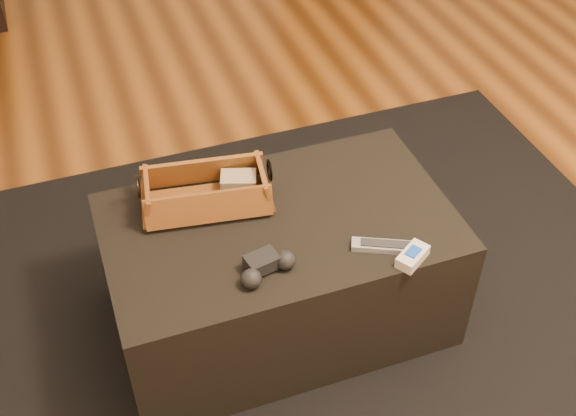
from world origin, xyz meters
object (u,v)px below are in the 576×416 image
object	(u,v)px
ottoman	(280,271)
silver_remote	(385,246)
tv_remote	(201,202)
wicker_basket	(206,193)
cream_gadget	(413,256)
game_controller	(266,266)

from	to	relation	value
ottoman	silver_remote	size ratio (longest dim) A/B	5.40
tv_remote	wicker_basket	distance (m)	0.03
ottoman	cream_gadget	size ratio (longest dim) A/B	8.88
tv_remote	cream_gadget	bearing A→B (deg)	-37.12
tv_remote	game_controller	bearing A→B (deg)	-70.27
silver_remote	cream_gadget	xyz separation A→B (m)	(0.05, -0.07, 0.01)
tv_remote	cream_gadget	xyz separation A→B (m)	(0.48, -0.39, -0.01)
game_controller	cream_gadget	xyz separation A→B (m)	(0.38, -0.09, -0.01)
tv_remote	silver_remote	xyz separation A→B (m)	(0.43, -0.33, -0.01)
tv_remote	silver_remote	world-z (taller)	tv_remote
wicker_basket	game_controller	size ratio (longest dim) A/B	2.31
ottoman	wicker_basket	xyz separation A→B (m)	(-0.17, 0.14, 0.25)
silver_remote	ottoman	bearing A→B (deg)	139.38
ottoman	silver_remote	xyz separation A→B (m)	(0.24, -0.20, 0.22)
cream_gadget	silver_remote	bearing A→B (deg)	126.45
game_controller	cream_gadget	bearing A→B (deg)	-12.86
tv_remote	wicker_basket	world-z (taller)	wicker_basket
ottoman	tv_remote	bearing A→B (deg)	147.11
ottoman	tv_remote	xyz separation A→B (m)	(-0.20, 0.13, 0.23)
ottoman	tv_remote	size ratio (longest dim) A/B	5.06
ottoman	cream_gadget	distance (m)	0.45
ottoman	game_controller	size ratio (longest dim) A/B	5.78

